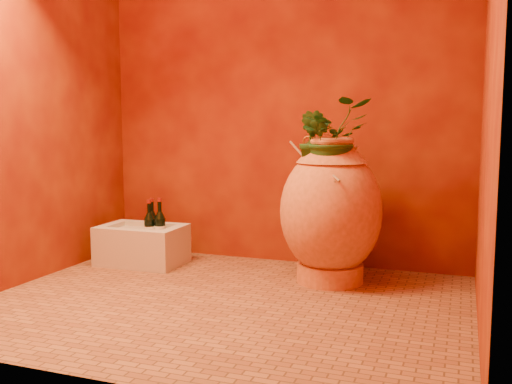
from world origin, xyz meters
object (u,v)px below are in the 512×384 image
at_px(wine_bottle_a, 160,228).
at_px(wine_bottle_b, 152,226).
at_px(amphora, 331,211).
at_px(stone_basin, 142,246).
at_px(wine_bottle_c, 149,228).
at_px(wall_tap, 307,148).

relative_size(wine_bottle_a, wine_bottle_b, 1.04).
distance_m(amphora, wine_bottle_b, 1.25).
bearing_deg(stone_basin, wine_bottle_a, 2.52).
bearing_deg(wine_bottle_c, wine_bottle_a, 9.74).
bearing_deg(wall_tap, wine_bottle_c, -161.66).
xyz_separation_m(wine_bottle_b, wine_bottle_c, (0.02, -0.07, -0.00)).
relative_size(amphora, wine_bottle_b, 2.88).
bearing_deg(wine_bottle_b, wine_bottle_c, -75.37).
bearing_deg(wine_bottle_b, amphora, -2.70).
bearing_deg(wall_tap, stone_basin, -163.02).
xyz_separation_m(stone_basin, wine_bottle_c, (0.06, -0.01, 0.12)).
height_order(amphora, wall_tap, wall_tap).
bearing_deg(amphora, wine_bottle_b, 177.30).
relative_size(wine_bottle_c, wall_tap, 1.74).
height_order(amphora, stone_basin, amphora).
height_order(wine_bottle_c, wall_tap, wall_tap).
bearing_deg(wine_bottle_a, wine_bottle_c, -170.26).
xyz_separation_m(amphora, stone_basin, (-1.28, -0.00, -0.30)).
height_order(stone_basin, wine_bottle_b, wine_bottle_b).
relative_size(stone_basin, wine_bottle_b, 1.86).
bearing_deg(wine_bottle_c, stone_basin, 174.14).
bearing_deg(wall_tap, amphora, -54.07).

